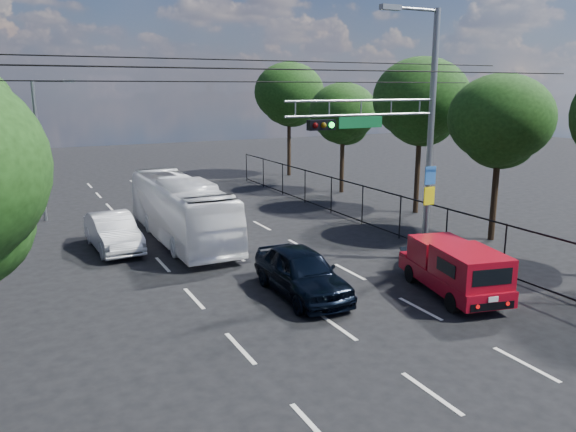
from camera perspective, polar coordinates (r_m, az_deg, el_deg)
ground at (r=13.59m, az=14.33°, el=-17.04°), size 120.00×120.00×0.00m
lane_markings at (r=24.99m, az=-7.09°, el=-2.70°), size 6.12×38.00×0.01m
signal_mast at (r=21.39m, az=11.85°, el=8.76°), size 6.43×0.39×9.50m
streetlight_left at (r=30.88m, az=-23.72°, el=6.74°), size 2.09×0.22×7.08m
utility_wires at (r=19.29m, az=-2.33°, el=14.52°), size 22.00×5.04×0.74m
fence_right at (r=26.67m, az=9.77°, el=0.49°), size 0.06×34.03×2.00m
tree_right_b at (r=26.20m, az=20.74°, el=8.52°), size 4.50×4.50×7.31m
tree_right_c at (r=30.93m, az=13.34°, el=10.81°), size 5.10×5.10×8.29m
tree_right_d at (r=36.40m, az=5.61°, el=9.98°), size 4.32×4.32×7.02m
tree_right_e at (r=43.42m, az=0.11°, el=11.94°), size 5.28×5.28×8.58m
red_pickup at (r=19.21m, az=16.54°, el=-5.07°), size 2.66×4.96×1.76m
navy_hatchback at (r=18.48m, az=1.40°, el=-5.70°), size 2.05×4.73×1.59m
white_bus at (r=25.48m, az=-10.82°, el=0.67°), size 2.34×9.94×2.77m
white_van at (r=24.74m, az=-17.36°, el=-1.55°), size 1.84×4.68×1.52m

